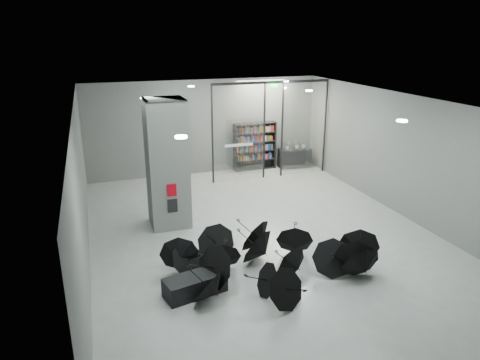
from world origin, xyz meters
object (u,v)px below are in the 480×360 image
object	(u,v)px
bench	(195,285)
bookshelf	(255,146)
shop_counter	(295,158)
umbrella_cluster	(272,264)
column	(167,164)

from	to	relation	value
bench	bookshelf	size ratio (longest dim) A/B	0.69
shop_counter	umbrella_cluster	world-z (taller)	umbrella_cluster
column	umbrella_cluster	xyz separation A→B (m)	(1.85, -4.00, -1.68)
column	umbrella_cluster	world-z (taller)	column
bench	umbrella_cluster	xyz separation A→B (m)	(2.02, 0.20, 0.09)
bench	umbrella_cluster	world-z (taller)	umbrella_cluster
bookshelf	shop_counter	size ratio (longest dim) A/B	1.46
umbrella_cluster	bookshelf	bearing A→B (deg)	72.23
column	bench	world-z (taller)	column
bench	shop_counter	world-z (taller)	shop_counter
column	bookshelf	world-z (taller)	column
column	shop_counter	xyz separation A→B (m)	(6.48, 4.45, -1.57)
shop_counter	umbrella_cluster	bearing A→B (deg)	-113.15
shop_counter	bench	bearing A→B (deg)	-121.98
column	umbrella_cluster	size ratio (longest dim) A/B	0.71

